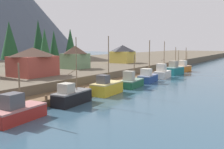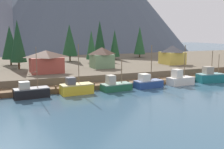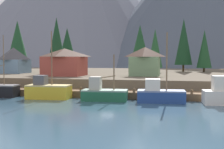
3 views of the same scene
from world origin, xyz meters
The scene contains 21 objects.
ground_plane centered at (0.00, 20.00, -0.50)m, with size 400.00×400.00×1.00m, color #335166.
dock centered at (0.00, 1.99, 0.50)m, with size 80.00×4.00×1.60m.
shoreline_bank centered at (0.00, 32.00, 1.25)m, with size 400.00×56.00×2.50m, color brown.
mountain_central_peak centered at (-7.51, 142.43, 27.99)m, with size 67.48×67.48×55.98m, color slate.
mountain_far_ridge centered at (62.02, 154.95, 27.44)m, with size 86.34×86.34×54.89m, color #4C566B.
fishing_boat_black centered at (-16.99, -1.61, 1.14)m, with size 6.43×2.94×9.40m.
fishing_boat_yellow centered at (-8.40, -1.74, 1.20)m, with size 6.40×3.19×9.79m.
fishing_boat_green centered at (0.00, -1.86, 1.05)m, with size 6.49×3.38×6.41m.
fishing_boat_blue centered at (7.77, -1.79, 1.14)m, with size 6.48×3.26×9.32m.
fishing_boat_white centered at (16.25, -1.85, 1.25)m, with size 6.49×3.36×9.15m.
fishing_boat_teal centered at (24.98, -1.93, 1.38)m, with size 6.55×3.58×7.68m.
house_green centered at (3.68, 15.76, 5.35)m, with size 5.79×5.41×5.58m.
house_yellow centered at (26.43, 15.76, 5.40)m, with size 6.10×6.70×5.67m.
house_red centered at (-11.66, 12.72, 5.22)m, with size 7.82×6.66×5.33m.
conifer_near_left centered at (-0.04, 36.12, 9.51)m, with size 5.10×5.10×12.22m.
conifer_near_right centered at (11.08, 37.34, 10.17)m, with size 4.49×4.49×13.61m.
conifer_mid_left centered at (16.12, 35.82, 8.23)m, with size 3.68×3.68×10.47m.
conifer_mid_right centered at (4.64, 27.47, 8.21)m, with size 3.41×3.41×10.19m.
conifer_back_left centered at (-17.26, 21.89, 9.79)m, with size 4.19×4.19×12.74m.
conifer_back_right centered at (-18.77, 32.19, 9.11)m, with size 4.94×4.94×11.44m.
conifer_far_right centered at (28.18, 39.61, 9.03)m, with size 4.39×4.39×11.82m.
Camera 2 is at (-22.15, -52.67, 12.01)m, focal length 43.51 mm.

